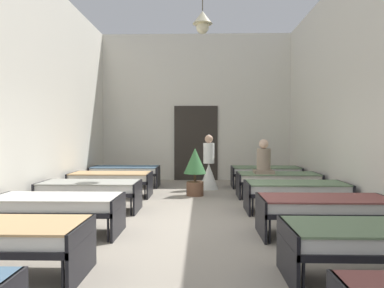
{
  "coord_description": "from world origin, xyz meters",
  "views": [
    {
      "loc": [
        0.18,
        -5.91,
        1.5
      ],
      "look_at": [
        0.0,
        0.71,
        1.31
      ],
      "focal_mm": 32.78,
      "sensor_mm": 36.0,
      "label": 1
    }
  ],
  "objects_px": {
    "bed_left_row_5": "(125,171)",
    "bed_right_row_2": "(325,207)",
    "bed_right_row_1": "(380,239)",
    "bed_left_row_2": "(56,205)",
    "bed_left_row_4": "(111,178)",
    "bed_right_row_4": "(278,179)",
    "bed_left_row_3": "(90,189)",
    "nurse_near_aisle": "(209,170)",
    "bed_right_row_5": "(266,172)",
    "bed_right_row_3": "(296,189)",
    "potted_plant": "(195,168)",
    "patient_seated_primary": "(264,161)"
  },
  "relations": [
    {
      "from": "bed_right_row_2",
      "to": "patient_seated_primary",
      "type": "bearing_deg",
      "value": 96.51
    },
    {
      "from": "bed_right_row_5",
      "to": "patient_seated_primary",
      "type": "height_order",
      "value": "patient_seated_primary"
    },
    {
      "from": "bed_left_row_5",
      "to": "potted_plant",
      "type": "relative_size",
      "value": 1.64
    },
    {
      "from": "bed_right_row_2",
      "to": "bed_right_row_1",
      "type": "bearing_deg",
      "value": -90.0
    },
    {
      "from": "bed_left_row_4",
      "to": "bed_right_row_4",
      "type": "xyz_separation_m",
      "value": [
        3.96,
        0.0,
        0.0
      ]
    },
    {
      "from": "bed_left_row_2",
      "to": "bed_right_row_2",
      "type": "relative_size",
      "value": 1.0
    },
    {
      "from": "bed_right_row_4",
      "to": "patient_seated_primary",
      "type": "distance_m",
      "value": 0.56
    },
    {
      "from": "bed_right_row_1",
      "to": "bed_right_row_5",
      "type": "bearing_deg",
      "value": 90.0
    },
    {
      "from": "potted_plant",
      "to": "bed_left_row_5",
      "type": "bearing_deg",
      "value": 145.16
    },
    {
      "from": "bed_left_row_3",
      "to": "bed_right_row_4",
      "type": "relative_size",
      "value": 1.0
    },
    {
      "from": "bed_right_row_1",
      "to": "bed_right_row_2",
      "type": "xyz_separation_m",
      "value": [
        0.0,
        1.58,
        0.0
      ]
    },
    {
      "from": "bed_right_row_4",
      "to": "nurse_near_aisle",
      "type": "xyz_separation_m",
      "value": [
        -1.6,
        1.21,
        0.09
      ]
    },
    {
      "from": "bed_right_row_3",
      "to": "potted_plant",
      "type": "height_order",
      "value": "potted_plant"
    },
    {
      "from": "bed_left_row_3",
      "to": "bed_right_row_4",
      "type": "xyz_separation_m",
      "value": [
        3.96,
        1.58,
        0.0
      ]
    },
    {
      "from": "bed_left_row_3",
      "to": "bed_right_row_3",
      "type": "bearing_deg",
      "value": 0.0
    },
    {
      "from": "bed_left_row_2",
      "to": "potted_plant",
      "type": "xyz_separation_m",
      "value": [
        2.0,
        3.34,
        0.24
      ]
    },
    {
      "from": "bed_left_row_5",
      "to": "bed_right_row_3",
      "type": "bearing_deg",
      "value": -38.54
    },
    {
      "from": "potted_plant",
      "to": "bed_left_row_4",
      "type": "bearing_deg",
      "value": -174.78
    },
    {
      "from": "bed_left_row_2",
      "to": "potted_plant",
      "type": "distance_m",
      "value": 3.9
    },
    {
      "from": "bed_left_row_4",
      "to": "bed_left_row_3",
      "type": "bearing_deg",
      "value": -90.0
    },
    {
      "from": "bed_right_row_3",
      "to": "bed_left_row_4",
      "type": "relative_size",
      "value": 1.0
    },
    {
      "from": "bed_right_row_5",
      "to": "potted_plant",
      "type": "bearing_deg",
      "value": -144.53
    },
    {
      "from": "bed_right_row_1",
      "to": "bed_right_row_4",
      "type": "bearing_deg",
      "value": 90.0
    },
    {
      "from": "bed_left_row_3",
      "to": "bed_right_row_3",
      "type": "xyz_separation_m",
      "value": [
        3.96,
        0.0,
        0.0
      ]
    },
    {
      "from": "bed_right_row_1",
      "to": "bed_left_row_5",
      "type": "height_order",
      "value": "same"
    },
    {
      "from": "bed_right_row_4",
      "to": "nurse_near_aisle",
      "type": "relative_size",
      "value": 1.28
    },
    {
      "from": "patient_seated_primary",
      "to": "potted_plant",
      "type": "distance_m",
      "value": 1.64
    },
    {
      "from": "patient_seated_primary",
      "to": "potted_plant",
      "type": "relative_size",
      "value": 0.69
    },
    {
      "from": "bed_right_row_5",
      "to": "nurse_near_aisle",
      "type": "height_order",
      "value": "nurse_near_aisle"
    },
    {
      "from": "bed_right_row_3",
      "to": "nurse_near_aisle",
      "type": "bearing_deg",
      "value": 119.89
    },
    {
      "from": "bed_right_row_3",
      "to": "nurse_near_aisle",
      "type": "height_order",
      "value": "nurse_near_aisle"
    },
    {
      "from": "nurse_near_aisle",
      "to": "bed_right_row_1",
      "type": "bearing_deg",
      "value": -18.78
    },
    {
      "from": "patient_seated_primary",
      "to": "bed_right_row_3",
      "type": "bearing_deg",
      "value": -76.77
    },
    {
      "from": "patient_seated_primary",
      "to": "potted_plant",
      "type": "xyz_separation_m",
      "value": [
        -1.61,
        0.27,
        -0.19
      ]
    },
    {
      "from": "bed_left_row_5",
      "to": "patient_seated_primary",
      "type": "height_order",
      "value": "patient_seated_primary"
    },
    {
      "from": "bed_right_row_5",
      "to": "nurse_near_aisle",
      "type": "distance_m",
      "value": 1.65
    },
    {
      "from": "bed_left_row_4",
      "to": "bed_right_row_2",
      "type": "bearing_deg",
      "value": -38.54
    },
    {
      "from": "bed_right_row_5",
      "to": "bed_left_row_5",
      "type": "bearing_deg",
      "value": 180.0
    },
    {
      "from": "bed_left_row_2",
      "to": "bed_right_row_2",
      "type": "bearing_deg",
      "value": 0.0
    },
    {
      "from": "bed_left_row_2",
      "to": "bed_left_row_4",
      "type": "distance_m",
      "value": 3.16
    },
    {
      "from": "bed_right_row_1",
      "to": "bed_left_row_3",
      "type": "xyz_separation_m",
      "value": [
        -3.96,
        3.16,
        0.0
      ]
    },
    {
      "from": "patient_seated_primary",
      "to": "bed_left_row_5",
      "type": "bearing_deg",
      "value": 155.22
    },
    {
      "from": "bed_right_row_2",
      "to": "nurse_near_aisle",
      "type": "relative_size",
      "value": 1.28
    },
    {
      "from": "bed_left_row_3",
      "to": "patient_seated_primary",
      "type": "bearing_deg",
      "value": 22.4
    },
    {
      "from": "bed_right_row_1",
      "to": "bed_left_row_4",
      "type": "distance_m",
      "value": 6.17
    },
    {
      "from": "bed_right_row_1",
      "to": "bed_left_row_2",
      "type": "bearing_deg",
      "value": 158.28
    },
    {
      "from": "bed_left_row_2",
      "to": "bed_left_row_3",
      "type": "distance_m",
      "value": 1.58
    },
    {
      "from": "bed_left_row_5",
      "to": "bed_right_row_2",
      "type": "bearing_deg",
      "value": -50.07
    },
    {
      "from": "potted_plant",
      "to": "bed_right_row_2",
      "type": "bearing_deg",
      "value": -59.61
    },
    {
      "from": "bed_left_row_5",
      "to": "bed_left_row_3",
      "type": "bearing_deg",
      "value": -90.0
    }
  ]
}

